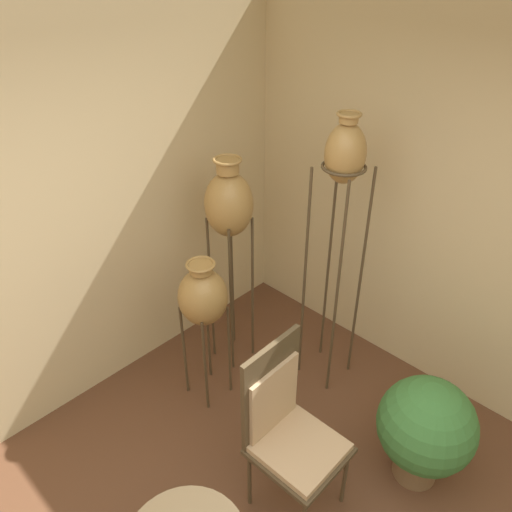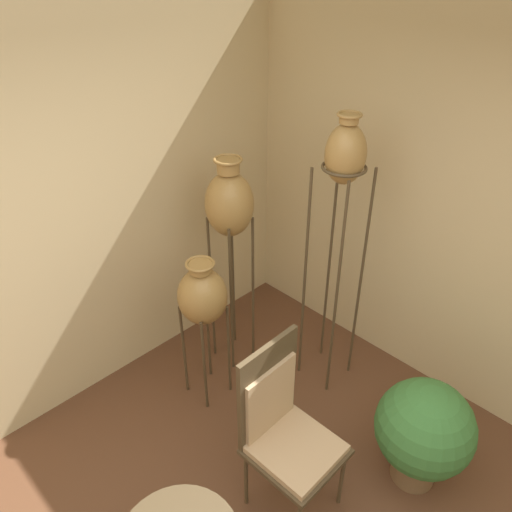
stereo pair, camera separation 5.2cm
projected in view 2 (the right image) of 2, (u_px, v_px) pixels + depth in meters
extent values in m
cube|color=#D1B784|center=(13.00, 247.00, 3.00)|extent=(8.33, 0.06, 2.70)
cylinder|color=#473823|center=(336.00, 299.00, 3.35)|extent=(0.02, 0.02, 1.73)
cylinder|color=#473823|center=(360.00, 282.00, 3.52)|extent=(0.02, 0.02, 1.73)
cylinder|color=#473823|center=(305.00, 282.00, 3.52)|extent=(0.02, 0.02, 1.73)
cylinder|color=#473823|center=(329.00, 267.00, 3.69)|extent=(0.02, 0.02, 1.73)
torus|color=#473823|center=(344.00, 168.00, 3.05)|extent=(0.28, 0.28, 0.02)
ellipsoid|color=olive|center=(346.00, 154.00, 3.01)|extent=(0.26, 0.26, 0.38)
cylinder|color=olive|center=(349.00, 119.00, 2.89)|extent=(0.11, 0.11, 0.05)
torus|color=olive|center=(350.00, 114.00, 2.88)|extent=(0.15, 0.15, 0.02)
cylinder|color=#473823|center=(231.00, 304.00, 3.68)|extent=(0.02, 0.02, 1.27)
cylinder|color=#473823|center=(253.00, 291.00, 3.81)|extent=(0.02, 0.02, 1.27)
cylinder|color=#473823|center=(212.00, 291.00, 3.81)|extent=(0.02, 0.02, 1.27)
cylinder|color=#473823|center=(233.00, 279.00, 3.94)|extent=(0.02, 0.02, 1.27)
torus|color=#473823|center=(230.00, 218.00, 3.47)|extent=(0.23, 0.23, 0.02)
ellipsoid|color=olive|center=(229.00, 204.00, 3.41)|extent=(0.34, 0.34, 0.47)
cylinder|color=olive|center=(228.00, 166.00, 3.26)|extent=(0.15, 0.15, 0.09)
torus|color=olive|center=(228.00, 160.00, 3.23)|extent=(0.20, 0.20, 0.02)
cylinder|color=#473823|center=(204.00, 367.00, 3.47)|extent=(0.02, 0.02, 0.80)
cylinder|color=#473823|center=(229.00, 351.00, 3.60)|extent=(0.02, 0.02, 0.80)
cylinder|color=#473823|center=(184.00, 351.00, 3.60)|extent=(0.02, 0.02, 0.80)
cylinder|color=#473823|center=(208.00, 335.00, 3.74)|extent=(0.02, 0.02, 0.80)
torus|color=#473823|center=(203.00, 307.00, 3.39)|extent=(0.24, 0.24, 0.02)
ellipsoid|color=olive|center=(202.00, 296.00, 3.34)|extent=(0.34, 0.34, 0.41)
cylinder|color=olive|center=(200.00, 267.00, 3.21)|extent=(0.15, 0.15, 0.06)
torus|color=olive|center=(200.00, 264.00, 3.19)|extent=(0.19, 0.19, 0.02)
cylinder|color=#473823|center=(342.00, 479.00, 2.93)|extent=(0.02, 0.02, 0.47)
cylinder|color=#473823|center=(246.00, 479.00, 2.93)|extent=(0.02, 0.02, 0.47)
cylinder|color=#473823|center=(290.00, 438.00, 3.17)|extent=(0.02, 0.02, 0.47)
cube|color=#473823|center=(296.00, 452.00, 2.80)|extent=(0.47, 0.48, 0.03)
cube|color=tan|center=(296.00, 448.00, 2.78)|extent=(0.43, 0.44, 0.04)
cube|color=#473823|center=(267.00, 389.00, 2.74)|extent=(0.44, 0.04, 0.65)
cube|color=tan|center=(271.00, 400.00, 2.76)|extent=(0.37, 0.03, 0.45)
cylinder|color=brown|center=(415.00, 463.00, 3.15)|extent=(0.27, 0.27, 0.24)
torus|color=brown|center=(418.00, 451.00, 3.08)|extent=(0.30, 0.30, 0.02)
sphere|color=#387033|center=(425.00, 428.00, 2.96)|extent=(0.59, 0.59, 0.59)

